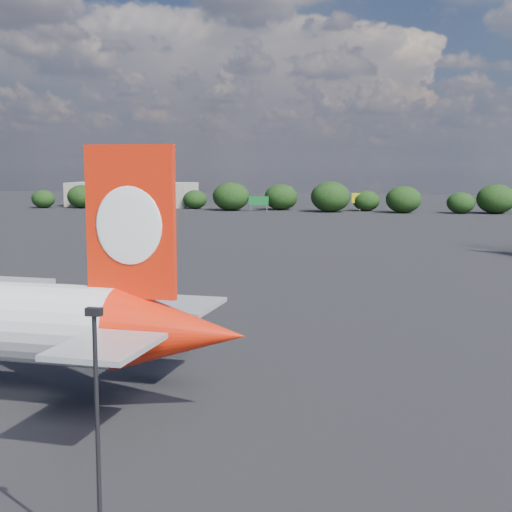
# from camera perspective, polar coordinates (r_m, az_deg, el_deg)

# --- Properties ---
(ground) EXTENTS (500.00, 500.00, 0.00)m
(ground) POSITION_cam_1_polar(r_m,az_deg,el_deg) (99.23, -3.28, -0.86)
(ground) COLOR black
(ground) RESTS_ON ground
(apron_lamp_post) EXTENTS (0.55, 0.30, 9.34)m
(apron_lamp_post) POSITION_cam_1_polar(r_m,az_deg,el_deg) (25.90, -12.59, -12.86)
(apron_lamp_post) COLOR black
(apron_lamp_post) RESTS_ON ground
(terminal_building) EXTENTS (42.00, 16.00, 8.00)m
(terminal_building) POSITION_cam_1_polar(r_m,az_deg,el_deg) (244.49, -9.89, 4.88)
(terminal_building) COLOR gray
(terminal_building) RESTS_ON ground
(highway_sign) EXTENTS (6.00, 0.30, 4.50)m
(highway_sign) POSITION_cam_1_polar(r_m,az_deg,el_deg) (215.54, 0.22, 4.43)
(highway_sign) COLOR #14682A
(highway_sign) RESTS_ON ground
(billboard_yellow) EXTENTS (5.00, 0.30, 5.50)m
(billboard_yellow) POSITION_cam_1_polar(r_m,az_deg,el_deg) (217.42, 8.33, 4.58)
(billboard_yellow) COLOR yellow
(billboard_yellow) RESTS_ON ground
(horizon_treeline) EXTENTS (203.52, 15.91, 9.07)m
(horizon_treeline) POSITION_cam_1_polar(r_m,az_deg,el_deg) (214.32, 8.23, 4.56)
(horizon_treeline) COLOR black
(horizon_treeline) RESTS_ON ground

